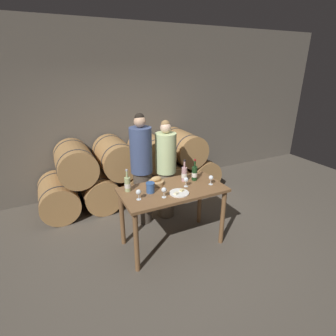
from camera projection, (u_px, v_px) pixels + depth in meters
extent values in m
plane|color=#564F44|center=(172.00, 242.00, 3.88)|extent=(10.00, 10.00, 0.00)
cube|color=#60594F|center=(122.00, 111.00, 5.17)|extent=(10.00, 0.12, 3.20)
cylinder|color=#A87A47|center=(58.00, 196.00, 4.56)|extent=(0.64, 0.98, 0.64)
cylinder|color=#2D2D33|center=(60.00, 205.00, 4.30)|extent=(0.65, 0.02, 0.65)
cylinder|color=#2D2D33|center=(57.00, 189.00, 4.82)|extent=(0.65, 0.02, 0.65)
cylinder|color=#A87A47|center=(99.00, 189.00, 4.84)|extent=(0.64, 0.98, 0.64)
cylinder|color=#2D2D33|center=(103.00, 196.00, 4.58)|extent=(0.65, 0.02, 0.65)
cylinder|color=#2D2D33|center=(95.00, 182.00, 5.10)|extent=(0.65, 0.02, 0.65)
cylinder|color=#A87A47|center=(135.00, 182.00, 5.13)|extent=(0.64, 0.98, 0.64)
cylinder|color=#2D2D33|center=(140.00, 188.00, 4.87)|extent=(0.65, 0.02, 0.65)
cylinder|color=#2D2D33|center=(130.00, 176.00, 5.39)|extent=(0.65, 0.02, 0.65)
cylinder|color=#A87A47|center=(167.00, 176.00, 5.41)|extent=(0.64, 0.98, 0.64)
cylinder|color=#2D2D33|center=(174.00, 181.00, 5.15)|extent=(0.65, 0.02, 0.65)
cylinder|color=#2D2D33|center=(161.00, 170.00, 5.68)|extent=(0.65, 0.02, 0.65)
cylinder|color=#A87A47|center=(196.00, 170.00, 5.70)|extent=(0.64, 0.98, 0.64)
cylinder|color=#2D2D33|center=(204.00, 175.00, 5.44)|extent=(0.65, 0.02, 0.65)
cylinder|color=#2D2D33|center=(189.00, 165.00, 5.96)|extent=(0.65, 0.02, 0.65)
cylinder|color=#A87A47|center=(75.00, 163.00, 4.49)|extent=(0.64, 0.98, 0.64)
cylinder|color=#2D2D33|center=(78.00, 169.00, 4.23)|extent=(0.65, 0.02, 0.65)
cylinder|color=#2D2D33|center=(73.00, 157.00, 4.75)|extent=(0.65, 0.02, 0.65)
cylinder|color=#A87A47|center=(115.00, 157.00, 4.77)|extent=(0.64, 0.98, 0.64)
cylinder|color=#2D2D33|center=(120.00, 162.00, 4.51)|extent=(0.65, 0.02, 0.65)
cylinder|color=#2D2D33|center=(111.00, 152.00, 5.04)|extent=(0.65, 0.02, 0.65)
cylinder|color=#A87A47|center=(151.00, 152.00, 5.06)|extent=(0.64, 0.98, 0.64)
cylinder|color=#2D2D33|center=(157.00, 156.00, 4.80)|extent=(0.65, 0.02, 0.65)
cylinder|color=#2D2D33|center=(145.00, 147.00, 5.32)|extent=(0.65, 0.02, 0.65)
cylinder|color=#A87A47|center=(183.00, 147.00, 5.35)|extent=(0.64, 0.98, 0.64)
cylinder|color=#2D2D33|center=(190.00, 151.00, 5.08)|extent=(0.65, 0.02, 0.65)
cylinder|color=#2D2D33|center=(176.00, 143.00, 5.61)|extent=(0.65, 0.02, 0.65)
cylinder|color=brown|center=(136.00, 243.00, 3.21)|extent=(0.06, 0.06, 0.85)
cylinder|color=brown|center=(223.00, 218.00, 3.74)|extent=(0.06, 0.06, 0.85)
cylinder|color=brown|center=(122.00, 218.00, 3.72)|extent=(0.06, 0.06, 0.85)
cylinder|color=brown|center=(200.00, 199.00, 4.24)|extent=(0.06, 0.06, 0.85)
cube|color=brown|center=(173.00, 190.00, 3.56)|extent=(1.42, 0.73, 0.04)
cylinder|color=#4C4238|center=(143.00, 197.00, 4.27)|extent=(0.28, 0.28, 0.89)
cylinder|color=#3D4C75|center=(141.00, 150.00, 3.98)|extent=(0.34, 0.34, 0.71)
sphere|color=tan|center=(140.00, 121.00, 3.82)|extent=(0.18, 0.18, 0.18)
sphere|color=black|center=(139.00, 118.00, 3.81)|extent=(0.15, 0.15, 0.15)
cylinder|color=#756651|center=(166.00, 194.00, 4.46)|extent=(0.28, 0.28, 0.82)
cylinder|color=beige|center=(166.00, 153.00, 4.19)|extent=(0.34, 0.34, 0.65)
sphere|color=beige|center=(166.00, 128.00, 4.04)|extent=(0.17, 0.17, 0.17)
sphere|color=olive|center=(165.00, 125.00, 4.03)|extent=(0.14, 0.14, 0.14)
cylinder|color=#193819|center=(195.00, 173.00, 3.79)|extent=(0.08, 0.08, 0.20)
cylinder|color=#193819|center=(195.00, 164.00, 3.73)|extent=(0.03, 0.03, 0.09)
cylinder|color=maroon|center=(195.00, 160.00, 3.71)|extent=(0.03, 0.03, 0.02)
cylinder|color=white|center=(194.00, 175.00, 3.79)|extent=(0.08, 0.08, 0.07)
cylinder|color=#ADBC7F|center=(128.00, 184.00, 3.46)|extent=(0.08, 0.08, 0.19)
cylinder|color=#ADBC7F|center=(127.00, 174.00, 3.40)|extent=(0.03, 0.03, 0.09)
cylinder|color=#B7B7BC|center=(127.00, 170.00, 3.38)|extent=(0.03, 0.03, 0.02)
cylinder|color=white|center=(128.00, 185.00, 3.46)|extent=(0.08, 0.08, 0.06)
cylinder|color=#BC8E93|center=(184.00, 174.00, 3.76)|extent=(0.08, 0.08, 0.21)
cylinder|color=#BC8E93|center=(185.00, 164.00, 3.70)|extent=(0.03, 0.03, 0.09)
cylinder|color=black|center=(185.00, 161.00, 3.68)|extent=(0.03, 0.03, 0.02)
cylinder|color=white|center=(184.00, 175.00, 3.77)|extent=(0.08, 0.08, 0.07)
cylinder|color=#335693|center=(150.00, 188.00, 3.43)|extent=(0.11, 0.11, 0.14)
cylinder|color=#335693|center=(150.00, 183.00, 3.41)|extent=(0.12, 0.12, 0.01)
cylinder|color=tan|center=(156.00, 183.00, 3.67)|extent=(0.21, 0.21, 0.05)
ellipsoid|color=tan|center=(156.00, 179.00, 3.65)|extent=(0.16, 0.10, 0.07)
cylinder|color=white|center=(179.00, 193.00, 3.42)|extent=(0.26, 0.26, 0.01)
cube|color=beige|center=(182.00, 190.00, 3.45)|extent=(0.07, 0.06, 0.02)
cube|color=beige|center=(176.00, 193.00, 3.37)|extent=(0.07, 0.06, 0.02)
cylinder|color=white|center=(139.00, 199.00, 3.27)|extent=(0.06, 0.06, 0.00)
cylinder|color=white|center=(139.00, 197.00, 3.26)|extent=(0.01, 0.01, 0.07)
sphere|color=white|center=(138.00, 192.00, 3.23)|extent=(0.07, 0.07, 0.07)
cylinder|color=white|center=(164.00, 197.00, 3.32)|extent=(0.06, 0.06, 0.00)
cylinder|color=white|center=(164.00, 194.00, 3.31)|extent=(0.01, 0.01, 0.07)
sphere|color=white|center=(164.00, 190.00, 3.29)|extent=(0.07, 0.07, 0.07)
cylinder|color=white|center=(186.00, 186.00, 3.62)|extent=(0.06, 0.06, 0.00)
cylinder|color=white|center=(186.00, 184.00, 3.61)|extent=(0.01, 0.01, 0.07)
sphere|color=white|center=(186.00, 180.00, 3.58)|extent=(0.07, 0.07, 0.07)
cylinder|color=white|center=(211.00, 184.00, 3.68)|extent=(0.06, 0.06, 0.00)
cylinder|color=white|center=(211.00, 182.00, 3.67)|extent=(0.01, 0.01, 0.07)
sphere|color=white|center=(211.00, 178.00, 3.64)|extent=(0.07, 0.07, 0.07)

